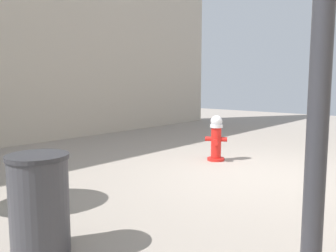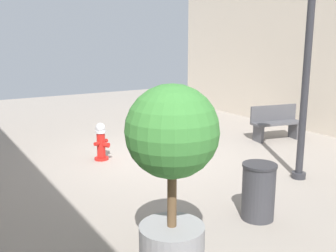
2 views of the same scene
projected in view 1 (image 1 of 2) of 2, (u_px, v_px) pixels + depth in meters
The scene contains 3 objects.
ground_plane at pixel (252, 175), 5.74m from camera, with size 23.40×23.40×0.00m, color gray.
fire_hydrant at pixel (216, 138), 6.73m from camera, with size 0.41×0.39×0.87m.
trash_bin at pixel (39, 204), 3.05m from camera, with size 0.53×0.53×0.88m.
Camera 1 is at (-2.59, 5.14, 1.49)m, focal length 37.74 mm.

